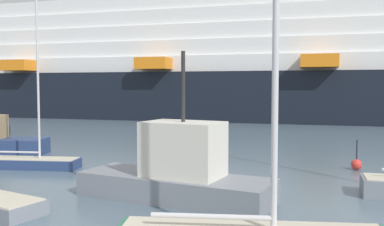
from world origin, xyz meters
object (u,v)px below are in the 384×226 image
at_px(sailboat_4, 33,160).
at_px(channel_buoy_2, 10,141).
at_px(channel_buoy_1, 356,164).
at_px(cruise_ship, 242,66).
at_px(fishing_boat_1, 178,172).

distance_m(sailboat_4, channel_buoy_2, 10.73).
relative_size(channel_buoy_1, cruise_ship, 0.01).
bearing_deg(fishing_boat_1, sailboat_4, 167.81).
bearing_deg(cruise_ship, sailboat_4, -97.22).
relative_size(sailboat_4, channel_buoy_1, 5.69).
distance_m(fishing_boat_1, channel_buoy_1, 11.11).
bearing_deg(channel_buoy_1, channel_buoy_2, 172.84).
relative_size(fishing_boat_1, channel_buoy_1, 4.97).
relative_size(channel_buoy_1, channel_buoy_2, 1.10).
bearing_deg(cruise_ship, fishing_boat_1, -83.84).
bearing_deg(sailboat_4, channel_buoy_2, 125.60).
distance_m(sailboat_4, channel_buoy_1, 17.42).
height_order(channel_buoy_2, cruise_ship, cruise_ship).
distance_m(channel_buoy_2, cruise_ship, 34.54).
bearing_deg(fishing_boat_1, channel_buoy_1, 59.49).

